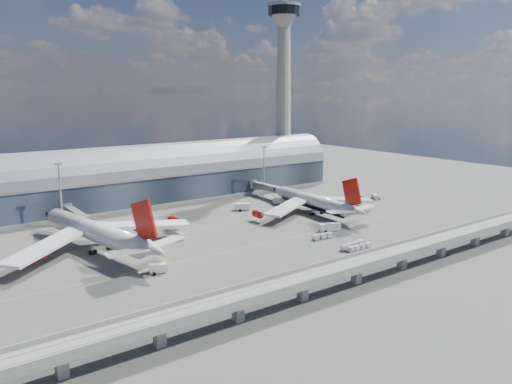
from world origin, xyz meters
TOP-DOWN VIEW (x-y plane):
  - ground at (0.00, 0.00)m, footprint 500.00×500.00m
  - taxi_lines at (0.00, 22.11)m, footprint 200.00×80.12m
  - terminal at (0.00, 77.99)m, footprint 200.00×30.00m
  - control_tower at (85.00, 83.00)m, footprint 19.00×19.00m
  - guideway at (-0.00, -55.00)m, footprint 220.00×8.50m
  - floodlight_mast_left at (-50.00, 55.00)m, footprint 3.00×0.70m
  - floodlight_mast_right at (50.00, 55.00)m, footprint 3.00×0.70m
  - airliner_left at (-48.80, 16.01)m, footprint 70.35×74.07m
  - airliner_right at (45.86, 12.21)m, footprint 60.34×63.07m
  - jet_bridge_left at (-45.76, 53.12)m, footprint 4.40×28.00m
  - jet_bridge_right at (49.48, 51.18)m, footprint 4.40×32.00m
  - service_truck_0 at (-20.86, 13.41)m, footprint 2.78×7.25m
  - service_truck_1 at (-41.65, -14.96)m, footprint 5.39×3.61m
  - service_truck_2 at (31.33, -12.11)m, footprint 8.79×4.98m
  - service_truck_3 at (89.99, 16.08)m, footprint 4.31×5.42m
  - service_truck_4 at (44.01, 35.17)m, footprint 3.74×5.57m
  - service_truck_5 at (23.64, 35.88)m, footprint 7.10×4.87m
  - cargo_train_0 at (21.88, -18.17)m, footprint 8.75×2.58m
  - cargo_train_1 at (22.64, -32.31)m, footprint 11.55×2.93m
  - cargo_train_2 at (23.10, -35.01)m, footprint 10.38×1.90m

SIDE VIEW (x-z plane):
  - ground at x=0.00m, z-range 0.00..0.00m
  - taxi_lines at x=0.00m, z-range 0.00..0.01m
  - cargo_train_2 at x=23.10m, z-range 0.04..1.76m
  - cargo_train_1 at x=22.64m, z-range 0.04..1.95m
  - cargo_train_0 at x=21.88m, z-range 0.04..1.97m
  - service_truck_3 at x=89.99m, z-range 0.03..2.51m
  - service_truck_1 at x=-41.65m, z-range 0.01..2.88m
  - service_truck_4 at x=44.01m, z-range 0.01..2.97m
  - service_truck_0 at x=-20.86m, z-range 0.05..3.02m
  - service_truck_2 at x=31.33m, z-range 0.06..3.13m
  - service_truck_5 at x=23.64m, z-range 0.04..3.24m
  - jet_bridge_left at x=-45.76m, z-range 1.55..8.80m
  - jet_bridge_right at x=49.48m, z-range 1.56..8.81m
  - airliner_right at x=45.86m, z-range -4.81..15.19m
  - guideway at x=0.00m, z-range 1.69..8.89m
  - airliner_left at x=-48.80m, z-range -4.86..17.81m
  - terminal at x=0.00m, z-range -2.66..25.34m
  - floodlight_mast_left at x=-50.00m, z-range 0.78..26.48m
  - floodlight_mast_right at x=50.00m, z-range 0.78..26.48m
  - control_tower at x=85.00m, z-range 0.14..103.14m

